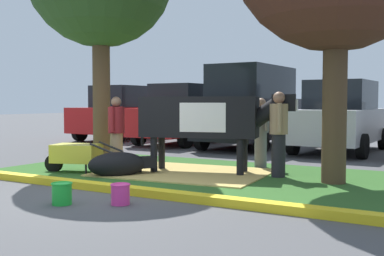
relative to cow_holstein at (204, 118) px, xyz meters
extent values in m
plane|color=#4C4C4F|center=(-0.51, -2.47, -1.12)|extent=(80.00, 80.00, 0.00)
cube|color=#2D5B23|center=(-0.02, -0.12, -1.11)|extent=(8.14, 4.33, 0.02)
cube|color=yellow|center=(-0.02, -2.44, -1.06)|extent=(9.34, 0.24, 0.12)
cube|color=tan|center=(-0.33, -0.23, -1.09)|extent=(3.41, 2.69, 0.04)
cylinder|color=brown|center=(-2.54, -0.11, 0.44)|extent=(0.39, 0.39, 3.12)
cylinder|color=#4C3823|center=(2.51, 0.11, 0.30)|extent=(0.42, 0.42, 2.84)
cube|color=black|center=(-0.10, -0.03, 0.02)|extent=(2.40, 1.31, 0.80)
cube|color=white|center=(0.04, 0.01, 0.02)|extent=(1.06, 0.94, 0.56)
cylinder|color=black|center=(1.17, 0.34, 0.12)|extent=(0.70, 0.48, 0.58)
cube|color=black|center=(1.48, 0.42, 0.30)|extent=(0.49, 0.37, 0.32)
cube|color=white|center=(1.67, 0.48, 0.26)|extent=(0.17, 0.23, 0.20)
cylinder|color=black|center=(0.66, 0.44, -0.75)|extent=(0.14, 0.14, 0.73)
cylinder|color=black|center=(0.79, -0.03, -0.75)|extent=(0.14, 0.14, 0.73)
cylinder|color=black|center=(-1.00, -0.03, -0.75)|extent=(0.14, 0.14, 0.73)
cylinder|color=black|center=(-0.87, -0.50, -0.75)|extent=(0.14, 0.14, 0.73)
cylinder|color=black|center=(-1.26, -0.36, -0.23)|extent=(0.06, 0.06, 0.70)
ellipsoid|color=black|center=(-1.22, -1.22, -0.88)|extent=(1.05, 1.16, 0.48)
cube|color=black|center=(-0.85, -0.74, -0.86)|extent=(0.33, 0.34, 0.22)
cube|color=silver|center=(-0.78, -0.65, -0.86)|extent=(0.12, 0.11, 0.16)
cylinder|color=black|center=(-1.15, -0.83, -1.06)|extent=(0.29, 0.34, 0.10)
cylinder|color=black|center=(1.45, 0.26, -0.70)|extent=(0.26, 0.26, 0.83)
cylinder|color=#9E7F5B|center=(1.45, 0.26, -0.01)|extent=(0.34, 0.34, 0.57)
sphere|color=#8C664C|center=(1.45, 0.26, 0.39)|extent=(0.22, 0.22, 0.22)
cylinder|color=#9E7F5B|center=(1.53, 0.05, 0.02)|extent=(0.09, 0.09, 0.54)
cylinder|color=#9E7F5B|center=(1.36, 0.46, 0.02)|extent=(0.09, 0.09, 0.54)
cylinder|color=#9E7F5B|center=(-1.80, -0.52, -0.73)|extent=(0.26, 0.26, 0.78)
cylinder|color=maroon|center=(-1.80, -0.52, -0.06)|extent=(0.34, 0.34, 0.54)
sphere|color=#8C664C|center=(-1.80, -0.52, 0.31)|extent=(0.21, 0.21, 0.21)
cylinder|color=maroon|center=(-1.86, -0.30, -0.04)|extent=(0.09, 0.09, 0.51)
cylinder|color=maroon|center=(-1.75, -0.73, -0.04)|extent=(0.09, 0.09, 0.51)
cylinder|color=slate|center=(0.64, 1.34, -0.73)|extent=(0.26, 0.26, 0.77)
cylinder|color=slate|center=(0.64, 1.34, -0.08)|extent=(0.34, 0.34, 0.53)
sphere|color=#8C664C|center=(0.64, 1.34, 0.29)|extent=(0.21, 0.21, 0.21)
cylinder|color=slate|center=(0.83, 1.22, -0.05)|extent=(0.09, 0.09, 0.50)
cylinder|color=slate|center=(0.46, 1.46, -0.05)|extent=(0.09, 0.09, 0.50)
cube|color=gold|center=(-2.27, -1.19, -0.72)|extent=(1.04, 0.85, 0.36)
cylinder|color=black|center=(-2.75, -1.35, -0.94)|extent=(0.37, 0.21, 0.36)
cylinder|color=black|center=(-1.92, -1.31, -1.00)|extent=(0.04, 0.04, 0.24)
cylinder|color=black|center=(-2.06, -0.89, -1.00)|extent=(0.04, 0.04, 0.24)
cylinder|color=black|center=(-1.59, -1.20, -0.60)|extent=(0.52, 0.21, 0.23)
cylinder|color=black|center=(-1.72, -0.78, -0.60)|extent=(0.52, 0.21, 0.23)
cylinder|color=green|center=(-0.32, -3.52, -0.97)|extent=(0.27, 0.27, 0.30)
torus|color=green|center=(-0.32, -3.52, -0.82)|extent=(0.30, 0.30, 0.02)
cylinder|color=#EA3893|center=(0.39, -3.11, -0.98)|extent=(0.26, 0.26, 0.28)
torus|color=#EA3893|center=(0.39, -3.11, -0.84)|extent=(0.28, 0.28, 0.02)
cube|color=red|center=(-6.88, 6.14, -0.35)|extent=(1.85, 4.42, 0.90)
cube|color=black|center=(-6.88, 6.14, 0.50)|extent=(1.61, 2.22, 0.80)
cylinder|color=black|center=(-7.76, 7.58, -0.80)|extent=(0.23, 0.64, 0.64)
cylinder|color=black|center=(-5.96, 7.56, -0.80)|extent=(0.23, 0.64, 0.64)
cylinder|color=black|center=(-7.79, 4.72, -0.80)|extent=(0.23, 0.64, 0.64)
cylinder|color=black|center=(-5.99, 4.70, -0.80)|extent=(0.23, 0.64, 0.64)
cube|color=red|center=(-3.94, 5.76, -0.35)|extent=(1.85, 4.42, 0.90)
cube|color=black|center=(-3.94, 5.76, 0.50)|extent=(1.61, 2.22, 0.80)
cylinder|color=black|center=(-4.82, 7.20, -0.80)|extent=(0.23, 0.64, 0.64)
cylinder|color=black|center=(-3.02, 7.18, -0.80)|extent=(0.23, 0.64, 0.64)
cylinder|color=black|center=(-4.86, 4.34, -0.80)|extent=(0.23, 0.64, 0.64)
cylinder|color=black|center=(-3.06, 4.32, -0.80)|extent=(0.23, 0.64, 0.64)
cube|color=black|center=(-1.40, 5.59, -0.20)|extent=(1.95, 4.62, 1.20)
cube|color=black|center=(-1.40, 5.59, 0.90)|extent=(1.71, 3.22, 1.00)
cylinder|color=black|center=(-2.33, 7.10, -0.80)|extent=(0.23, 0.64, 0.64)
cylinder|color=black|center=(-0.43, 7.07, -0.80)|extent=(0.23, 0.64, 0.64)
cylinder|color=black|center=(-2.37, 4.11, -0.80)|extent=(0.23, 0.64, 0.64)
cylinder|color=black|center=(-0.47, 4.08, -0.80)|extent=(0.23, 0.64, 0.64)
cube|color=silver|center=(1.31, 5.61, -0.35)|extent=(1.85, 4.42, 0.90)
cube|color=black|center=(1.31, 5.61, 0.50)|extent=(1.61, 2.22, 0.80)
cylinder|color=black|center=(0.43, 7.05, -0.80)|extent=(0.23, 0.64, 0.64)
cylinder|color=black|center=(2.23, 7.03, -0.80)|extent=(0.23, 0.64, 0.64)
cylinder|color=black|center=(0.39, 4.19, -0.80)|extent=(0.23, 0.64, 0.64)
cylinder|color=black|center=(2.19, 4.17, -0.80)|extent=(0.23, 0.64, 0.64)
camera|label=1|loc=(4.66, -8.39, 0.32)|focal=45.57mm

